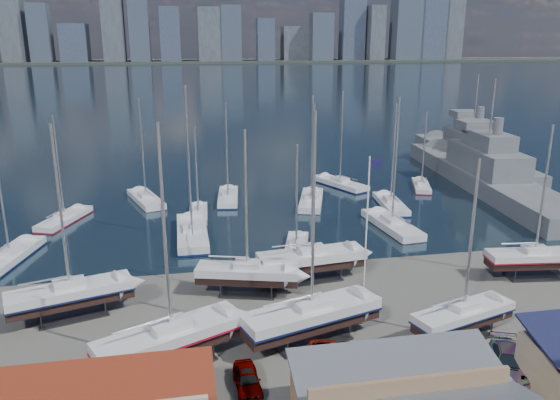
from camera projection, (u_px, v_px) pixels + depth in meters
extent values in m
plane|color=#605E59|center=(331.00, 310.00, 46.21)|extent=(1400.00, 1400.00, 0.00)
cube|color=#182839|center=(195.00, 78.00, 338.79)|extent=(1400.00, 600.00, 0.40)
cube|color=#2D332D|center=(186.00, 62.00, 583.79)|extent=(1400.00, 80.00, 2.20)
cube|color=#595E66|center=(12.00, 18.00, 541.37)|extent=(22.49, 24.47, 83.83)
cube|color=#3D4756|center=(40.00, 33.00, 543.22)|extent=(19.55, 21.83, 55.97)
cube|color=#475166|center=(75.00, 43.00, 557.23)|extent=(26.03, 30.49, 37.14)
cube|color=#595E66|center=(112.00, 16.00, 546.34)|extent=(21.60, 16.58, 87.63)
cube|color=#3D4756|center=(139.00, 27.00, 555.02)|extent=(19.42, 28.42, 67.60)
cube|color=#475166|center=(170.00, 34.00, 565.33)|extent=(20.24, 23.80, 54.09)
cube|color=#595E66|center=(210.00, 34.00, 569.50)|extent=(24.62, 19.72, 54.00)
cube|color=#3D4756|center=(231.00, 33.00, 571.43)|extent=(20.75, 17.93, 55.97)
cube|color=#475166|center=(265.00, 40.00, 578.11)|extent=(18.36, 16.25, 43.03)
cube|color=#595E66|center=(295.00, 43.00, 603.39)|extent=(28.49, 22.03, 35.69)
cube|color=#3D4756|center=(321.00, 37.00, 589.26)|extent=(23.34, 17.87, 49.11)
cube|color=#475166|center=(352.00, 24.00, 606.48)|extent=(25.35, 19.79, 75.95)
cube|color=#595E66|center=(374.00, 33.00, 607.04)|extent=(17.00, 27.45, 57.67)
cube|color=#3D4756|center=(407.00, 10.00, 606.79)|extent=(29.28, 24.05, 106.04)
cube|color=#475166|center=(429.00, 26.00, 625.82)|extent=(30.82, 28.37, 74.41)
cube|color=#595E66|center=(452.00, 24.00, 632.42)|extent=(21.74, 17.03, 77.48)
cube|color=slate|center=(411.00, 386.00, 30.12)|extent=(12.60, 8.40, 1.27)
cube|color=#2D2D33|center=(73.00, 316.00, 44.95)|extent=(5.87, 3.95, 0.16)
cube|color=black|center=(71.00, 299.00, 44.53)|extent=(10.04, 5.12, 0.78)
cube|color=silver|center=(70.00, 291.00, 44.31)|extent=(10.17, 5.51, 0.78)
cube|color=#0E1947|center=(71.00, 295.00, 44.41)|extent=(10.27, 5.57, 0.16)
cube|color=silver|center=(69.00, 283.00, 44.13)|extent=(2.82, 2.29, 0.50)
cylinder|color=#B2B2B7|center=(60.00, 208.00, 42.35)|extent=(0.22, 0.22, 13.22)
cube|color=#2D2D33|center=(173.00, 364.00, 38.26)|extent=(6.37, 4.88, 0.16)
cube|color=black|center=(172.00, 345.00, 37.83)|extent=(10.59, 6.77, 0.84)
cube|color=silver|center=(171.00, 334.00, 37.59)|extent=(10.78, 7.17, 0.84)
cube|color=maroon|center=(171.00, 339.00, 37.70)|extent=(10.89, 7.24, 0.17)
cube|color=silver|center=(170.00, 325.00, 37.41)|extent=(3.14, 2.73, 0.50)
cylinder|color=#B2B2B7|center=(164.00, 231.00, 35.49)|extent=(0.22, 0.22, 14.22)
cube|color=#2D2D33|center=(248.00, 293.00, 49.05)|extent=(5.42, 3.55, 0.16)
cube|color=black|center=(247.00, 278.00, 48.63)|extent=(9.31, 4.53, 0.73)
cube|color=silver|center=(247.00, 270.00, 48.43)|extent=(9.41, 4.90, 0.73)
cube|color=silver|center=(247.00, 264.00, 48.26)|extent=(2.59, 2.08, 0.50)
cylinder|color=#B2B2B7|center=(246.00, 201.00, 46.62)|extent=(0.22, 0.22, 12.23)
cube|color=#2D2D33|center=(311.00, 340.00, 41.37)|extent=(6.44, 4.33, 0.16)
cube|color=black|center=(311.00, 322.00, 40.93)|extent=(11.01, 5.62, 0.86)
cube|color=silver|center=(312.00, 311.00, 40.69)|extent=(11.14, 6.05, 0.86)
cube|color=#0E1947|center=(312.00, 316.00, 40.80)|extent=(11.25, 6.11, 0.17)
cube|color=silver|center=(312.00, 303.00, 40.50)|extent=(3.10, 2.52, 0.50)
cylinder|color=#B2B2B7|center=(313.00, 213.00, 38.55)|extent=(0.22, 0.22, 14.49)
cube|color=#2D2D33|center=(311.00, 278.00, 52.09)|extent=(5.87, 3.20, 0.16)
cube|color=black|center=(312.00, 264.00, 51.66)|extent=(10.43, 3.58, 0.82)
cube|color=silver|center=(312.00, 256.00, 51.44)|extent=(10.47, 4.00, 0.82)
cube|color=silver|center=(312.00, 249.00, 51.25)|extent=(2.73, 2.00, 0.50)
cylinder|color=#B2B2B7|center=(313.00, 181.00, 49.40)|extent=(0.22, 0.22, 13.79)
cube|color=#2D2D33|center=(461.00, 337.00, 41.75)|extent=(5.11, 3.44, 0.16)
cube|color=black|center=(463.00, 320.00, 41.34)|extent=(8.74, 4.47, 0.68)
cube|color=silver|center=(464.00, 312.00, 41.15)|extent=(8.85, 4.81, 0.68)
cube|color=#0E1947|center=(463.00, 316.00, 41.24)|extent=(8.94, 4.86, 0.14)
cube|color=silver|center=(464.00, 305.00, 40.98)|extent=(2.46, 2.00, 0.50)
cylinder|color=#B2B2B7|center=(471.00, 236.00, 39.45)|extent=(0.22, 0.22, 11.51)
cube|color=#2D2D33|center=(532.00, 276.00, 52.53)|extent=(5.16, 2.80, 0.16)
cube|color=black|center=(534.00, 262.00, 52.12)|extent=(9.16, 3.13, 0.72)
cube|color=silver|center=(535.00, 255.00, 51.92)|extent=(9.20, 3.50, 0.72)
cube|color=maroon|center=(534.00, 258.00, 52.01)|extent=(9.29, 3.54, 0.14)
cube|color=silver|center=(536.00, 249.00, 51.75)|extent=(2.40, 1.75, 0.50)
cylinder|color=#B2B2B7|center=(544.00, 190.00, 50.13)|extent=(0.22, 0.22, 12.12)
cube|color=black|center=(11.00, 263.00, 56.53)|extent=(4.78, 10.53, 0.82)
cube|color=silver|center=(10.00, 256.00, 56.30)|extent=(5.20, 10.63, 0.82)
cube|color=#0E1947|center=(10.00, 259.00, 56.41)|extent=(5.25, 10.73, 0.16)
cube|color=silver|center=(9.00, 250.00, 56.12)|extent=(2.28, 2.89, 0.50)
cylinder|color=#B2B2B7|center=(0.00, 188.00, 54.26)|extent=(0.22, 0.22, 13.83)
cube|color=black|center=(65.00, 224.00, 68.61)|extent=(5.48, 9.52, 0.75)
cube|color=silver|center=(64.00, 218.00, 68.40)|extent=(5.84, 9.66, 0.75)
cube|color=maroon|center=(65.00, 221.00, 68.50)|extent=(5.90, 9.76, 0.15)
cube|color=silver|center=(64.00, 214.00, 68.23)|extent=(2.31, 2.75, 0.50)
cylinder|color=#B2B2B7|center=(58.00, 166.00, 66.53)|extent=(0.22, 0.22, 12.63)
cube|color=black|center=(146.00, 204.00, 77.01)|extent=(5.47, 10.38, 0.81)
cube|color=silver|center=(146.00, 199.00, 76.79)|extent=(5.87, 10.52, 0.81)
cube|color=silver|center=(146.00, 194.00, 76.60)|extent=(2.41, 2.94, 0.50)
cylinder|color=#B2B2B7|center=(142.00, 148.00, 74.76)|extent=(0.22, 0.22, 13.68)
cube|color=black|center=(192.00, 241.00, 63.19)|extent=(2.89, 12.05, 0.96)
cube|color=silver|center=(192.00, 233.00, 62.92)|extent=(3.39, 12.05, 0.96)
cube|color=#0E1947|center=(192.00, 236.00, 63.05)|extent=(3.43, 12.17, 0.19)
cube|color=silver|center=(192.00, 227.00, 62.72)|extent=(2.03, 3.02, 0.50)
cylinder|color=#B2B2B7|center=(189.00, 160.00, 60.52)|extent=(0.22, 0.22, 16.26)
cube|color=black|center=(199.00, 218.00, 70.79)|extent=(2.42, 8.29, 0.66)
cube|color=silver|center=(198.00, 213.00, 70.61)|extent=(2.76, 8.31, 0.66)
cube|color=silver|center=(198.00, 209.00, 70.45)|extent=(1.49, 2.12, 0.50)
cylinder|color=#B2B2B7|center=(196.00, 169.00, 68.97)|extent=(0.22, 0.22, 11.06)
cube|color=black|center=(228.00, 202.00, 78.06)|extent=(3.42, 9.84, 0.77)
cube|color=silver|center=(228.00, 197.00, 77.84)|extent=(3.83, 9.89, 0.77)
cube|color=#0E1947|center=(228.00, 199.00, 77.94)|extent=(3.86, 9.99, 0.15)
cube|color=silver|center=(228.00, 193.00, 77.66)|extent=(1.89, 2.58, 0.50)
cylinder|color=#B2B2B7|center=(227.00, 149.00, 75.92)|extent=(0.22, 0.22, 13.01)
cube|color=black|center=(296.00, 252.00, 59.33)|extent=(4.11, 8.34, 0.65)
cube|color=silver|center=(296.00, 247.00, 59.15)|extent=(4.43, 8.43, 0.65)
cube|color=maroon|center=(296.00, 249.00, 59.24)|extent=(4.48, 8.51, 0.13)
cube|color=silver|center=(296.00, 242.00, 58.99)|extent=(1.87, 2.33, 0.50)
cylinder|color=#B2B2B7|center=(297.00, 195.00, 57.53)|extent=(0.22, 0.22, 10.96)
cube|color=black|center=(311.00, 206.00, 76.36)|extent=(5.41, 10.71, 0.84)
cube|color=silver|center=(311.00, 200.00, 76.13)|extent=(5.83, 10.84, 0.84)
cube|color=silver|center=(311.00, 196.00, 75.94)|extent=(2.44, 3.01, 0.50)
cylinder|color=#B2B2B7|center=(312.00, 147.00, 74.04)|extent=(0.22, 0.22, 14.10)
cube|color=black|center=(340.00, 188.00, 85.47)|extent=(6.54, 10.37, 0.82)
cube|color=silver|center=(340.00, 183.00, 85.24)|extent=(6.93, 10.55, 0.82)
cube|color=#0E1947|center=(340.00, 186.00, 85.34)|extent=(7.00, 10.66, 0.16)
cube|color=silver|center=(340.00, 179.00, 85.05)|extent=(2.65, 3.06, 0.50)
cylinder|color=#B2B2B7|center=(342.00, 137.00, 83.18)|extent=(0.22, 0.22, 13.90)
cube|color=black|center=(391.00, 231.00, 66.23)|extent=(3.75, 11.16, 0.88)
cube|color=silver|center=(392.00, 224.00, 65.98)|extent=(4.21, 11.21, 0.88)
cube|color=silver|center=(392.00, 219.00, 65.79)|extent=(2.12, 2.92, 0.50)
cylinder|color=#B2B2B7|center=(396.00, 161.00, 63.80)|extent=(0.22, 0.22, 14.78)
cube|color=black|center=(390.00, 209.00, 74.84)|extent=(3.38, 9.97, 0.78)
cube|color=silver|center=(391.00, 204.00, 74.62)|extent=(3.79, 10.02, 0.78)
cube|color=#0E1947|center=(390.00, 206.00, 74.72)|extent=(3.82, 10.12, 0.16)
cube|color=silver|center=(391.00, 199.00, 74.44)|extent=(1.90, 2.61, 0.50)
cylinder|color=#B2B2B7|center=(394.00, 153.00, 72.67)|extent=(0.22, 0.22, 13.20)
cube|color=black|center=(421.00, 190.00, 84.36)|extent=(4.55, 8.37, 0.66)
cube|color=silver|center=(421.00, 186.00, 84.17)|extent=(4.87, 8.49, 0.66)
cube|color=maroon|center=(421.00, 188.00, 84.26)|extent=(4.92, 8.57, 0.13)
cube|color=silver|center=(422.00, 182.00, 84.01)|extent=(1.98, 2.39, 0.50)
cylinder|color=#B2B2B7|center=(424.00, 148.00, 82.54)|extent=(0.22, 0.22, 11.06)
cube|color=slate|center=(484.00, 184.00, 85.04)|extent=(11.82, 48.11, 4.29)
cube|color=slate|center=(487.00, 159.00, 83.94)|extent=(7.55, 17.14, 3.60)
cube|color=slate|center=(489.00, 140.00, 83.10)|extent=(5.40, 9.89, 2.40)
cube|color=slate|center=(476.00, 124.00, 87.18)|extent=(5.74, 5.22, 1.20)
cylinder|color=#B2B2B7|center=(493.00, 106.00, 81.65)|extent=(0.30, 0.30, 8.00)
cube|color=slate|center=(470.00, 161.00, 101.55)|extent=(9.15, 40.99, 3.66)
cube|color=slate|center=(472.00, 142.00, 100.53)|extent=(6.12, 14.54, 3.60)
cube|color=slate|center=(473.00, 126.00, 99.70)|extent=(4.43, 8.37, 2.40)
cube|color=slate|center=(464.00, 114.00, 103.10)|extent=(4.81, 4.35, 1.20)
cylinder|color=#B2B2B7|center=(476.00, 97.00, 98.24)|extent=(0.30, 0.30, 8.00)
imported|color=gray|center=(247.00, 379.00, 35.53)|extent=(1.72, 4.04, 1.36)
imported|color=gray|center=(356.00, 357.00, 37.92)|extent=(4.71, 3.07, 1.47)
imported|color=gray|center=(324.00, 359.00, 37.81)|extent=(3.07, 5.01, 1.30)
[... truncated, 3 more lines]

